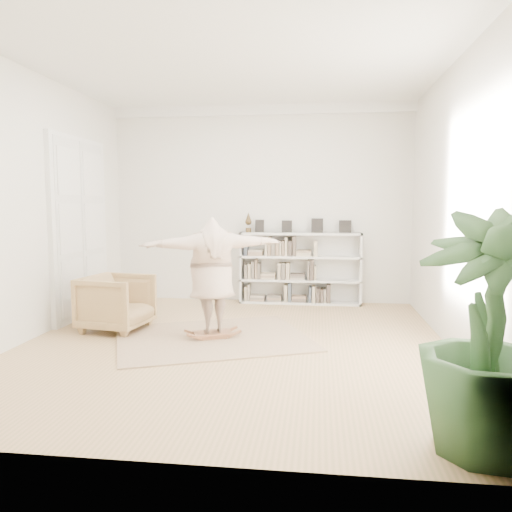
{
  "coord_description": "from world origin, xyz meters",
  "views": [
    {
      "loc": [
        1.08,
        -6.24,
        1.82
      ],
      "look_at": [
        0.24,
        0.4,
        1.12
      ],
      "focal_mm": 35.0,
      "sensor_mm": 36.0,
      "label": 1
    }
  ],
  "objects_px": {
    "rocker_board": "(213,334)",
    "person": "(212,272)",
    "bookshelf": "(300,269)",
    "armchair": "(117,303)",
    "houseplant": "(488,332)"
  },
  "relations": [
    {
      "from": "rocker_board",
      "to": "person",
      "type": "height_order",
      "value": "person"
    },
    {
      "from": "person",
      "to": "rocker_board",
      "type": "bearing_deg",
      "value": 3.85
    },
    {
      "from": "bookshelf",
      "to": "armchair",
      "type": "relative_size",
      "value": 2.48
    },
    {
      "from": "armchair",
      "to": "person",
      "type": "relative_size",
      "value": 0.46
    },
    {
      "from": "person",
      "to": "houseplant",
      "type": "xyz_separation_m",
      "value": [
        2.63,
        -2.79,
        -0.0
      ]
    },
    {
      "from": "bookshelf",
      "to": "rocker_board",
      "type": "relative_size",
      "value": 3.76
    },
    {
      "from": "armchair",
      "to": "houseplant",
      "type": "distance_m",
      "value": 5.14
    },
    {
      "from": "armchair",
      "to": "person",
      "type": "distance_m",
      "value": 1.57
    },
    {
      "from": "bookshelf",
      "to": "rocker_board",
      "type": "distance_m",
      "value": 2.85
    },
    {
      "from": "bookshelf",
      "to": "houseplant",
      "type": "height_order",
      "value": "houseplant"
    },
    {
      "from": "rocker_board",
      "to": "houseplant",
      "type": "xyz_separation_m",
      "value": [
        2.63,
        -2.79,
        0.83
      ]
    },
    {
      "from": "bookshelf",
      "to": "armchair",
      "type": "xyz_separation_m",
      "value": [
        -2.54,
        -2.3,
        -0.23
      ]
    },
    {
      "from": "person",
      "to": "bookshelf",
      "type": "bearing_deg",
      "value": -135.39
    },
    {
      "from": "armchair",
      "to": "rocker_board",
      "type": "xyz_separation_m",
      "value": [
        1.47,
        -0.27,
        -0.34
      ]
    },
    {
      "from": "houseplant",
      "to": "person",
      "type": "bearing_deg",
      "value": 133.29
    }
  ]
}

